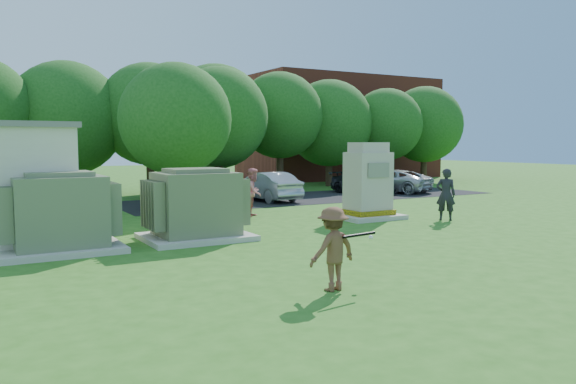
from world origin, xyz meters
TOP-DOWN VIEW (x-y plane):
  - ground at (0.00, 0.00)m, footprint 120.00×120.00m
  - brick_building at (18.00, 27.00)m, footprint 15.00×8.00m
  - parking_strip at (7.00, 13.50)m, footprint 20.00×6.00m
  - transformer_left at (-6.50, 4.50)m, footprint 3.00×2.40m
  - transformer_right at (-2.80, 4.50)m, footprint 3.00×2.40m
  - generator_cabinet at (4.33, 5.60)m, footprint 2.32×1.90m
  - picnic_table at (-0.78, 7.53)m, footprint 1.56×1.17m
  - batter at (-2.58, -2.18)m, footprint 1.10×0.71m
  - person_by_generator at (6.47, 3.80)m, footprint 0.81×0.80m
  - person_at_picnic at (0.93, 8.27)m, footprint 1.13×1.13m
  - car_white at (1.78, 13.60)m, footprint 2.52×4.09m
  - car_silver_a at (4.08, 13.23)m, footprint 1.91×4.38m
  - car_dark at (10.43, 13.84)m, footprint 2.25×4.30m
  - car_silver_b at (12.37, 13.81)m, footprint 3.65×5.09m
  - batting_equipment at (-2.07, -2.27)m, footprint 1.12×0.48m
  - tree_row at (1.75, 18.50)m, footprint 41.30×13.30m

SIDE VIEW (x-z plane):
  - ground at x=0.00m, z-range 0.00..0.00m
  - parking_strip at x=7.00m, z-range 0.00..0.01m
  - picnic_table at x=-0.78m, z-range 0.08..0.75m
  - car_dark at x=10.43m, z-range 0.00..1.19m
  - car_silver_b at x=12.37m, z-range 0.00..1.29m
  - car_white at x=1.78m, z-range 0.00..1.30m
  - car_silver_a at x=4.08m, z-range 0.00..1.40m
  - batter at x=-2.58m, z-range 0.00..1.60m
  - person_at_picnic at x=0.93m, z-range 0.00..1.84m
  - person_by_generator at x=6.47m, z-range 0.00..1.89m
  - transformer_left at x=-6.50m, z-range -0.07..2.00m
  - transformer_right at x=-2.80m, z-range -0.07..2.00m
  - batting_equipment at x=-2.07m, z-range 0.91..1.13m
  - generator_cabinet at x=4.33m, z-range -0.18..2.65m
  - brick_building at x=18.00m, z-range 0.00..8.00m
  - tree_row at x=1.75m, z-range 0.50..7.80m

